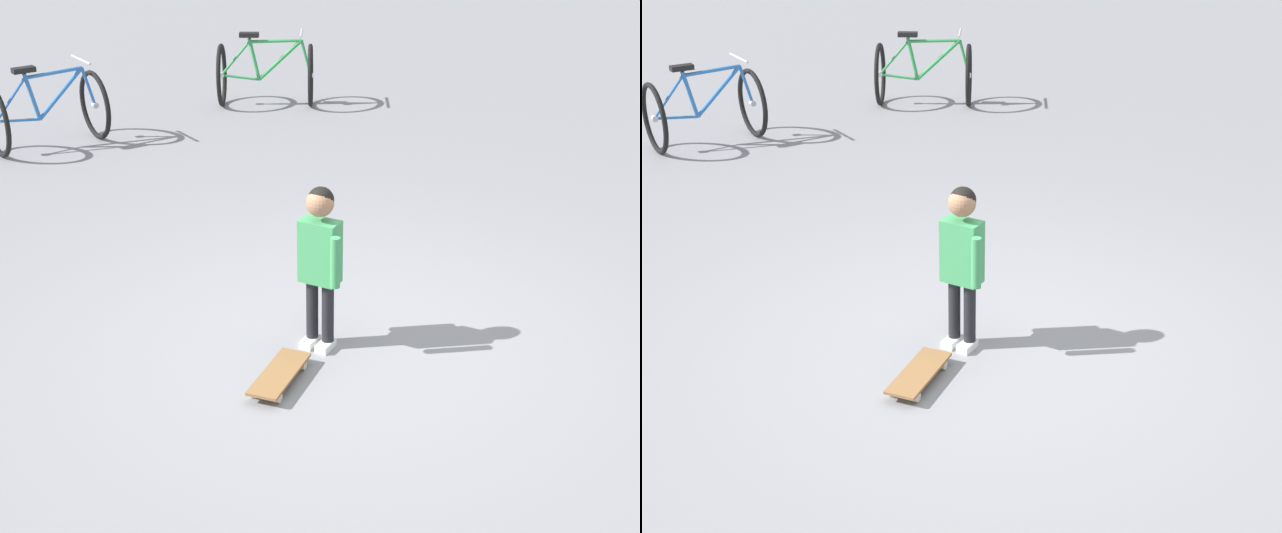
# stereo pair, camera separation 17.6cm
# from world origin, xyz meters

# --- Properties ---
(ground_plane) EXTENTS (50.00, 50.00, 0.00)m
(ground_plane) POSITION_xyz_m (0.00, 0.00, 0.00)
(ground_plane) COLOR gray
(child_person) EXTENTS (0.39, 0.21, 1.06)m
(child_person) POSITION_xyz_m (-0.19, -0.12, 0.66)
(child_person) COLOR black
(child_person) RESTS_ON ground
(skateboard) EXTENTS (0.33, 0.58, 0.07)m
(skateboard) POSITION_xyz_m (-0.12, -0.63, 0.06)
(skateboard) COLOR olive
(skateboard) RESTS_ON ground
(bicycle_near) EXTENTS (1.28, 1.20, 0.85)m
(bicycle_near) POSITION_xyz_m (-4.01, 4.00, 0.38)
(bicycle_near) COLOR black
(bicycle_near) RESTS_ON ground
(bicycle_mid) EXTENTS (1.01, 1.24, 0.85)m
(bicycle_mid) POSITION_xyz_m (-4.78, 1.50, 0.38)
(bicycle_mid) COLOR black
(bicycle_mid) RESTS_ON ground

